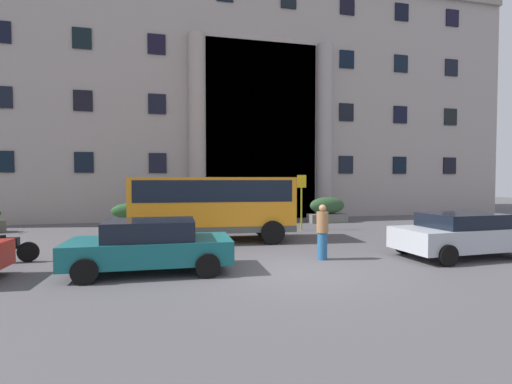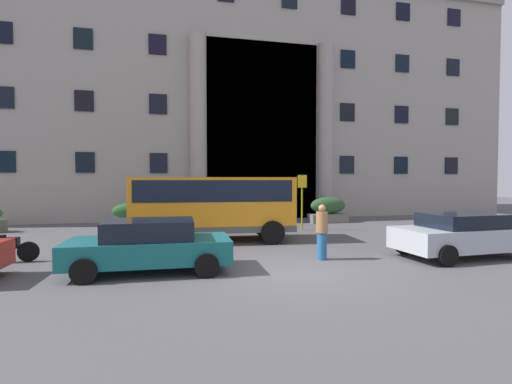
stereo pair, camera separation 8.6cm
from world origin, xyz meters
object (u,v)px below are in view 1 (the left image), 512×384
(parked_estate_mid, at_px, (461,234))
(pedestrian_man_red_shirt, at_px, (322,232))
(hedge_planter_far_east, at_px, (129,216))
(hedge_planter_entrance_left, at_px, (327,210))
(parked_sedan_far, at_px, (151,245))
(bus_stop_sign, at_px, (302,196))
(orange_minibus, at_px, (213,203))
(motorcycle_far_end, at_px, (0,248))

(parked_estate_mid, distance_m, pedestrian_man_red_shirt, 4.51)
(hedge_planter_far_east, relative_size, hedge_planter_entrance_left, 0.82)
(hedge_planter_far_east, xyz_separation_m, parked_sedan_far, (1.46, -9.43, 0.12))
(bus_stop_sign, bearing_deg, hedge_planter_entrance_left, 46.89)
(orange_minibus, height_order, hedge_planter_far_east, orange_minibus)
(bus_stop_sign, relative_size, hedge_planter_far_east, 1.51)
(motorcycle_far_end, height_order, pedestrian_man_red_shirt, pedestrian_man_red_shirt)
(parked_sedan_far, bearing_deg, hedge_planter_entrance_left, 46.54)
(motorcycle_far_end, bearing_deg, parked_estate_mid, -7.13)
(bus_stop_sign, height_order, parked_sedan_far, bus_stop_sign)
(hedge_planter_far_east, height_order, hedge_planter_entrance_left, hedge_planter_entrance_left)
(hedge_planter_entrance_left, bearing_deg, orange_minibus, -145.83)
(hedge_planter_far_east, bearing_deg, hedge_planter_entrance_left, -0.55)
(parked_sedan_far, bearing_deg, bus_stop_sign, 45.92)
(bus_stop_sign, distance_m, pedestrian_man_red_shirt, 6.53)
(hedge_planter_far_east, bearing_deg, parked_sedan_far, -81.19)
(bus_stop_sign, distance_m, parked_estate_mid, 7.52)
(parked_estate_mid, xyz_separation_m, pedestrian_man_red_shirt, (-4.46, 0.64, 0.13))
(bus_stop_sign, distance_m, motorcycle_far_end, 12.01)
(bus_stop_sign, distance_m, parked_sedan_far, 9.46)
(orange_minibus, xyz_separation_m, hedge_planter_entrance_left, (7.01, 4.76, -0.84))
(orange_minibus, bearing_deg, hedge_planter_entrance_left, 38.48)
(bus_stop_sign, xyz_separation_m, motorcycle_far_end, (-11.06, -4.53, -1.18))
(bus_stop_sign, bearing_deg, motorcycle_far_end, -157.72)
(parked_estate_mid, bearing_deg, hedge_planter_far_east, 135.47)
(bus_stop_sign, xyz_separation_m, parked_sedan_far, (-6.70, -6.62, -0.93))
(motorcycle_far_end, bearing_deg, parked_sedan_far, -22.97)
(motorcycle_far_end, bearing_deg, orange_minibus, 23.25)
(parked_estate_mid, bearing_deg, pedestrian_man_red_shirt, 168.84)
(orange_minibus, relative_size, parked_sedan_far, 1.50)
(parked_estate_mid, height_order, pedestrian_man_red_shirt, pedestrian_man_red_shirt)
(hedge_planter_far_east, relative_size, pedestrian_man_red_shirt, 1.03)
(pedestrian_man_red_shirt, bearing_deg, motorcycle_far_end, 48.77)
(bus_stop_sign, height_order, motorcycle_far_end, bus_stop_sign)
(parked_sedan_far, distance_m, motorcycle_far_end, 4.85)
(orange_minibus, height_order, parked_sedan_far, orange_minibus)
(parked_sedan_far, height_order, pedestrian_man_red_shirt, pedestrian_man_red_shirt)
(pedestrian_man_red_shirt, bearing_deg, hedge_planter_far_east, 4.91)
(orange_minibus, height_order, hedge_planter_entrance_left, orange_minibus)
(bus_stop_sign, bearing_deg, hedge_planter_far_east, 160.98)
(orange_minibus, bearing_deg, parked_sedan_far, -111.62)
(parked_sedan_far, relative_size, motorcycle_far_end, 2.11)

